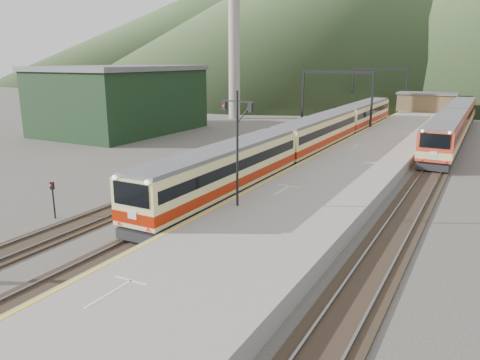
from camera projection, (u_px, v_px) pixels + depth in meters
The scene contains 16 objects.
track_main at pixel (317, 153), 48.16m from camera, with size 2.60×200.00×0.23m.
track_far at pixel (273, 148), 50.46m from camera, with size 2.60×200.00×0.23m.
track_second at pixel (437, 164), 42.87m from camera, with size 2.60×200.00×0.23m.
platform at pixel (368, 157), 43.77m from camera, with size 8.00×100.00×1.00m, color gray.
gantry_near at pixel (337, 90), 60.87m from camera, with size 9.55×0.25×8.00m.
gantry_far at pixel (379, 82), 82.17m from camera, with size 9.55×0.25×8.00m.
warehouse at pixel (121, 99), 61.69m from camera, with size 14.50×20.50×8.60m.
smokestack at pixel (234, 23), 73.30m from camera, with size 1.80×1.80×30.00m, color #9E998E.
station_shed at pixel (427, 102), 77.33m from camera, with size 9.40×4.40×3.10m.
hill_a at pixel (350, 6), 186.89m from camera, with size 180.00×180.00×60.00m, color #374D28.
hill_d at pixel (236, 27), 266.92m from camera, with size 200.00×200.00×55.00m, color #374D28.
main_train at pixel (318, 135), 47.61m from camera, with size 2.74×56.32×3.35m.
second_train at pixel (454, 123), 55.82m from camera, with size 2.91×39.57×3.55m.
signal_mast at pixel (237, 137), 26.61m from camera, with size 2.19×0.44×6.70m.
short_signal_b at pixel (226, 161), 37.56m from camera, with size 0.25×0.20×2.27m.
short_signal_c at pixel (53, 195), 28.07m from camera, with size 0.26×0.22×2.27m.
Camera 1 is at (15.47, -5.45, 9.36)m, focal length 35.00 mm.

